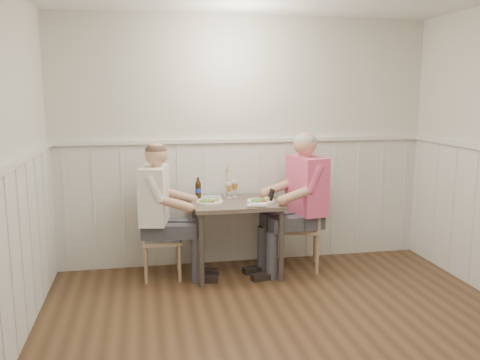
{
  "coord_description": "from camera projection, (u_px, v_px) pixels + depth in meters",
  "views": [
    {
      "loc": [
        -1.07,
        -3.02,
        1.83
      ],
      "look_at": [
        -0.17,
        1.64,
        1.0
      ],
      "focal_mm": 38.0,
      "sensor_mm": 36.0,
      "label": 1
    }
  ],
  "objects": [
    {
      "name": "beer_bottle",
      "position": [
        198.0,
        189.0,
        5.17
      ],
      "size": [
        0.06,
        0.06,
        0.22
      ],
      "color": "black",
      "rests_on": "dining_table"
    },
    {
      "name": "gingham_mat",
      "position": [
        208.0,
        198.0,
        5.22
      ],
      "size": [
        0.29,
        0.25,
        0.01
      ],
      "color": "#5767B1",
      "rests_on": "dining_table"
    },
    {
      "name": "wainscot",
      "position": [
        284.0,
        239.0,
        3.98
      ],
      "size": [
        4.0,
        4.49,
        1.34
      ],
      "color": "silver",
      "rests_on": "ground"
    },
    {
      "name": "chair_left",
      "position": [
        157.0,
        235.0,
        4.99
      ],
      "size": [
        0.38,
        0.38,
        0.8
      ],
      "color": "#9C6F54",
      "rests_on": "ground"
    },
    {
      "name": "grass_vase",
      "position": [
        225.0,
        182.0,
        5.25
      ],
      "size": [
        0.04,
        0.04,
        0.36
      ],
      "color": "silver",
      "rests_on": "dining_table"
    },
    {
      "name": "dining_table",
      "position": [
        236.0,
        211.0,
        5.07
      ],
      "size": [
        0.88,
        0.7,
        0.75
      ],
      "color": "#4E3D32",
      "rests_on": "ground"
    },
    {
      "name": "room_shell",
      "position": [
        316.0,
        142.0,
        3.17
      ],
      "size": [
        4.04,
        4.54,
        2.6
      ],
      "color": "silver",
      "rests_on": "ground"
    },
    {
      "name": "plate_man",
      "position": [
        260.0,
        200.0,
        5.0
      ],
      "size": [
        0.28,
        0.28,
        0.07
      ],
      "color": "white",
      "rests_on": "dining_table"
    },
    {
      "name": "man_in_pink",
      "position": [
        302.0,
        213.0,
        5.17
      ],
      "size": [
        0.73,
        0.52,
        1.45
      ],
      "color": "#3F3F47",
      "rests_on": "ground"
    },
    {
      "name": "diner_cream",
      "position": [
        159.0,
        222.0,
        4.94
      ],
      "size": [
        0.69,
        0.5,
        1.38
      ],
      "color": "#3F3F47",
      "rests_on": "ground"
    },
    {
      "name": "chair_right",
      "position": [
        305.0,
        223.0,
        5.26
      ],
      "size": [
        0.52,
        0.52,
        0.9
      ],
      "color": "#9C6F54",
      "rests_on": "ground"
    },
    {
      "name": "rolled_napkin",
      "position": [
        257.0,
        205.0,
        4.78
      ],
      "size": [
        0.19,
        0.05,
        0.04
      ],
      "color": "white",
      "rests_on": "dining_table"
    },
    {
      "name": "plate_diner",
      "position": [
        209.0,
        201.0,
        4.97
      ],
      "size": [
        0.27,
        0.27,
        0.07
      ],
      "color": "white",
      "rests_on": "dining_table"
    },
    {
      "name": "beer_glass_b",
      "position": [
        229.0,
        188.0,
        5.18
      ],
      "size": [
        0.07,
        0.07,
        0.16
      ],
      "color": "silver",
      "rests_on": "dining_table"
    },
    {
      "name": "beer_glass_a",
      "position": [
        235.0,
        186.0,
        5.24
      ],
      "size": [
        0.07,
        0.07,
        0.18
      ],
      "color": "silver",
      "rests_on": "dining_table"
    }
  ]
}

